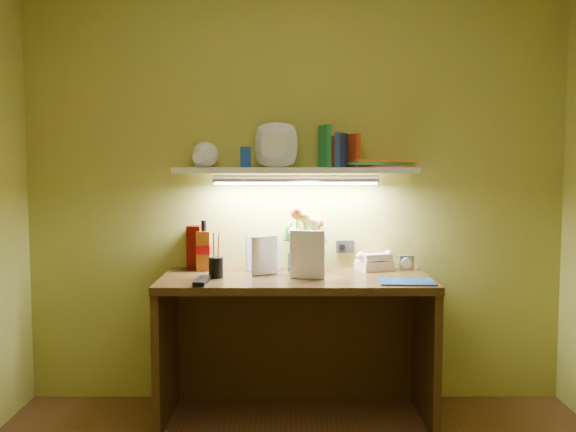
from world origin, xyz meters
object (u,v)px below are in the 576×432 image
(telephone, at_px, (374,261))
(desk_clock, at_px, (406,262))
(desk, at_px, (296,347))
(flower_bouquet, at_px, (305,241))
(whisky_bottle, at_px, (204,246))

(telephone, height_order, desk_clock, telephone)
(desk, distance_m, desk_clock, 0.77)
(desk_clock, bearing_deg, telephone, -173.75)
(desk, relative_size, flower_bouquet, 4.21)
(whisky_bottle, bearing_deg, desk_clock, 1.58)
(desk, bearing_deg, desk_clock, 20.19)
(telephone, xyz_separation_m, desk_clock, (0.18, 0.03, -0.01))
(flower_bouquet, distance_m, whisky_bottle, 0.55)
(desk_clock, height_order, whisky_bottle, whisky_bottle)
(desk, distance_m, telephone, 0.64)
(telephone, bearing_deg, whisky_bottle, 158.51)
(telephone, relative_size, whisky_bottle, 0.65)
(flower_bouquet, relative_size, desk_clock, 4.14)
(flower_bouquet, xyz_separation_m, telephone, (0.38, 0.01, -0.11))
(whisky_bottle, bearing_deg, desk, -21.20)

